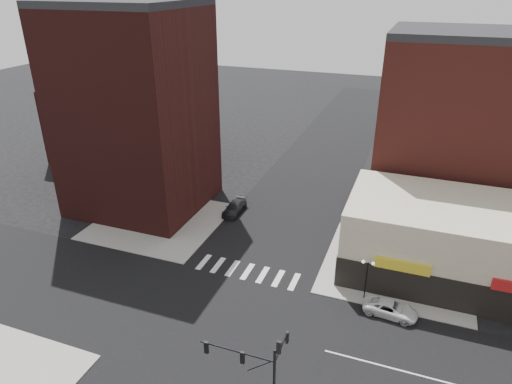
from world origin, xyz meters
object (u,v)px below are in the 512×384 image
(street_lamp_ne, at_px, (367,270))
(dark_sedan_north, at_px, (235,208))
(traffic_signal, at_px, (262,366))
(white_suv, at_px, (391,309))

(street_lamp_ne, xyz_separation_m, dark_sedan_north, (-18.50, 11.96, -2.57))
(traffic_signal, distance_m, dark_sedan_north, 31.29)
(traffic_signal, relative_size, white_suv, 1.60)
(street_lamp_ne, bearing_deg, white_suv, -30.26)
(traffic_signal, bearing_deg, street_lamp_ne, 73.25)
(white_suv, height_order, dark_sedan_north, dark_sedan_north)
(dark_sedan_north, bearing_deg, white_suv, -33.01)
(traffic_signal, height_order, white_suv, traffic_signal)
(street_lamp_ne, bearing_deg, traffic_signal, -106.75)
(white_suv, bearing_deg, street_lamp_ne, 64.23)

